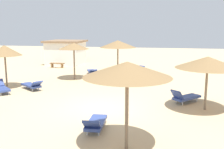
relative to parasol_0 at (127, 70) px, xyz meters
name	(u,v)px	position (x,y,z in m)	size (l,w,h in m)	color
ground_plane	(101,108)	(-1.93, 4.24, -2.73)	(80.00, 80.00, 0.00)	#D1B284
parasol_0	(127,70)	(0.00, 0.00, 0.00)	(2.91, 2.91, 2.99)	#75604C
parasol_1	(4,51)	(-9.22, 7.31, -0.18)	(2.26, 2.26, 2.91)	#75604C
parasol_2	(74,46)	(-5.73, 11.11, -0.11)	(2.39, 2.39, 2.87)	#75604C
parasol_3	(208,62)	(3.25, 4.95, -0.34)	(3.12, 3.12, 2.68)	#75604C
parasol_5	(118,44)	(-2.58, 13.04, -0.02)	(3.02, 3.02, 3.01)	#75604C
lounger_1	(1,88)	(-8.82, 6.09, -2.41)	(1.83, 1.73, 0.75)	#33478C
lounger_2	(92,71)	(-4.87, 13.20, -2.42)	(1.37, 2.01, 0.62)	#33478C
lounger_3	(185,97)	(2.38, 6.02, -2.40)	(1.74, 1.77, 0.81)	#33478C
lounger_5	(135,70)	(-1.27, 14.62, -2.42)	(1.72, 1.88, 0.63)	#33478C
lounger_6	(95,123)	(-1.43, 1.33, -2.41)	(0.73, 1.92, 0.73)	#33478C
lounger_7	(32,85)	(-7.29, 7.17, -2.41)	(1.92, 1.60, 0.71)	#33478C
bench_0	(57,64)	(-9.45, 16.39, -2.38)	(1.52, 0.47, 0.49)	brown
parked_car	(68,53)	(-10.70, 23.00, -1.90)	(4.08, 2.15, 1.72)	black
beach_cabana	(66,52)	(-9.49, 19.10, -1.39)	(3.95, 4.09, 2.64)	white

